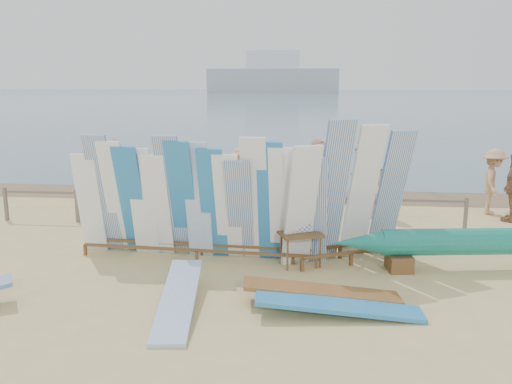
# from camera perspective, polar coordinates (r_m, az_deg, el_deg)

# --- Properties ---
(ground) EXTENTS (160.00, 160.00, 0.00)m
(ground) POSITION_cam_1_polar(r_m,az_deg,el_deg) (11.29, -5.64, -7.58)
(ground) COLOR #CEB777
(ground) RESTS_ON ground
(ocean) EXTENTS (320.00, 240.00, 0.02)m
(ocean) POSITION_cam_1_polar(r_m,az_deg,el_deg) (138.51, 5.17, 9.98)
(ocean) COLOR #45647C
(ocean) RESTS_ON ground
(wet_sand_strip) EXTENTS (40.00, 2.60, 0.01)m
(wet_sand_strip) POSITION_cam_1_polar(r_m,az_deg,el_deg) (18.16, -1.09, -0.18)
(wet_sand_strip) COLOR brown
(wet_sand_strip) RESTS_ON ground
(distant_ship) EXTENTS (45.00, 8.00, 14.00)m
(distant_ship) POSITION_cam_1_polar(r_m,az_deg,el_deg) (190.98, 1.78, 12.03)
(distant_ship) COLOR #999EA3
(distant_ship) RESTS_ON ocean
(fence) EXTENTS (12.08, 0.08, 0.90)m
(fence) POSITION_cam_1_polar(r_m,az_deg,el_deg) (13.96, -3.23, -1.13)
(fence) COLOR #6D5D52
(fence) RESTS_ON ground
(main_surfboard_rack) EXTENTS (5.39, 1.01, 2.65)m
(main_surfboard_rack) POSITION_cam_1_polar(r_m,az_deg,el_deg) (11.36, -6.15, -1.21)
(main_surfboard_rack) COLOR brown
(main_surfboard_rack) RESTS_ON ground
(side_surfboard_rack) EXTENTS (2.72, 1.82, 3.00)m
(side_surfboard_rack) POSITION_cam_1_polar(r_m,az_deg,el_deg) (11.20, 9.69, -0.63)
(side_surfboard_rack) COLOR brown
(side_surfboard_rack) RESTS_ON ground
(outrigger_canoe) EXTENTS (6.00, 1.34, 0.85)m
(outrigger_canoe) POSITION_cam_1_polar(r_m,az_deg,el_deg) (11.68, 22.65, -4.99)
(outrigger_canoe) COLOR brown
(outrigger_canoe) RESTS_ON ground
(vendor_table) EXTENTS (0.99, 0.85, 1.12)m
(vendor_table) POSITION_cam_1_polar(r_m,az_deg,el_deg) (11.08, 4.71, -5.93)
(vendor_table) COLOR brown
(vendor_table) RESTS_ON ground
(flat_board_c) EXTENTS (2.74, 0.88, 0.38)m
(flat_board_c) POSITION_cam_1_polar(r_m,az_deg,el_deg) (9.52, 6.97, -11.36)
(flat_board_c) COLOR brown
(flat_board_c) RESTS_ON ground
(flat_board_a) EXTENTS (0.86, 2.73, 0.40)m
(flat_board_a) POSITION_cam_1_polar(r_m,az_deg,el_deg) (9.24, -8.14, -12.13)
(flat_board_a) COLOR #88ABD9
(flat_board_a) RESTS_ON ground
(flat_board_d) EXTENTS (2.72, 0.73, 0.32)m
(flat_board_d) POSITION_cam_1_polar(r_m,az_deg,el_deg) (9.02, 8.70, -12.74)
(flat_board_d) COLOR #2475B7
(flat_board_d) RESTS_ON ground
(beach_chair_left) EXTENTS (0.57, 0.60, 0.89)m
(beach_chair_left) POSITION_cam_1_polar(r_m,az_deg,el_deg) (14.57, -0.14, -2.07)
(beach_chair_left) COLOR #B21319
(beach_chair_left) RESTS_ON ground
(beach_chair_right) EXTENTS (0.83, 0.84, 0.94)m
(beach_chair_right) POSITION_cam_1_polar(r_m,az_deg,el_deg) (14.80, 6.20, -1.87)
(beach_chair_right) COLOR #B21319
(beach_chair_right) RESTS_ON ground
(stroller) EXTENTS (0.70, 0.82, 0.95)m
(stroller) POSITION_cam_1_polar(r_m,az_deg,el_deg) (14.43, 5.11, -1.75)
(stroller) COLOR #B21319
(stroller) RESTS_ON ground
(beachgoer_7) EXTENTS (0.45, 0.71, 1.84)m
(beachgoer_7) POSITION_cam_1_polar(r_m,az_deg,el_deg) (16.22, 10.67, 1.51)
(beachgoer_7) COLOR #8C6042
(beachgoer_7) RESTS_ON ground
(beachgoer_0) EXTENTS (0.85, 0.88, 1.69)m
(beachgoer_0) POSITION_cam_1_polar(r_m,az_deg,el_deg) (16.82, -16.76, 1.31)
(beachgoer_0) COLOR tan
(beachgoer_0) RESTS_ON ground
(beachgoer_4) EXTENTS (1.09, 0.77, 1.71)m
(beachgoer_4) POSITION_cam_1_polar(r_m,az_deg,el_deg) (15.00, -8.41, 0.51)
(beachgoer_4) COLOR #8C6042
(beachgoer_4) RESTS_ON ground
(beachgoer_5) EXTENTS (1.75, 1.45, 1.87)m
(beachgoer_5) POSITION_cam_1_polar(r_m,az_deg,el_deg) (17.86, 6.51, 2.59)
(beachgoer_5) COLOR beige
(beachgoer_5) RESTS_ON ground
(beachgoer_8) EXTENTS (0.97, 0.80, 1.80)m
(beachgoer_8) POSITION_cam_1_polar(r_m,az_deg,el_deg) (15.21, 12.07, 0.72)
(beachgoer_8) COLOR beige
(beachgoer_8) RESTS_ON ground
(beachgoer_11) EXTENTS (1.72, 1.21, 1.79)m
(beachgoer_11) POSITION_cam_1_polar(r_m,az_deg,el_deg) (19.11, -14.61, 2.76)
(beachgoer_11) COLOR beige
(beachgoer_11) RESTS_ON ground
(beachgoer_1) EXTENTS (0.78, 0.69, 1.89)m
(beachgoer_1) POSITION_cam_1_polar(r_m,az_deg,el_deg) (16.29, -14.20, 1.49)
(beachgoer_1) COLOR #8C6042
(beachgoer_1) RESTS_ON ground
(beachgoer_6) EXTENTS (0.96, 0.68, 1.78)m
(beachgoer_6) POSITION_cam_1_polar(r_m,az_deg,el_deg) (14.87, 2.74, 0.67)
(beachgoer_6) COLOR tan
(beachgoer_6) RESTS_ON ground
(beachgoer_extra_0) EXTENTS (0.79, 1.29, 1.86)m
(beachgoer_extra_0) POSITION_cam_1_polar(r_m,az_deg,el_deg) (16.60, 23.70, 1.00)
(beachgoer_extra_0) COLOR tan
(beachgoer_extra_0) RESTS_ON ground
(beachgoer_3) EXTENTS (0.46, 1.07, 1.63)m
(beachgoer_3) POSITION_cam_1_polar(r_m,az_deg,el_deg) (17.43, -1.73, 2.05)
(beachgoer_3) COLOR tan
(beachgoer_3) RESTS_ON ground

